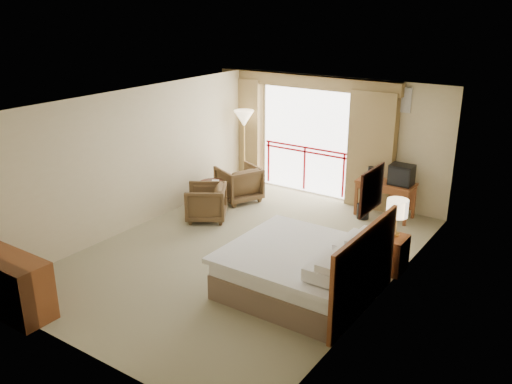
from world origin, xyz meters
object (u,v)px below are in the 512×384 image
Objects in this scene: floor_lamp at (244,121)px; table_lamp at (397,209)px; wastebasket at (363,211)px; dresser at (11,286)px; desk at (387,189)px; armchair_far at (239,200)px; side_table at (212,190)px; nightstand at (392,254)px; tv at (402,175)px; bed at (304,270)px; armchair_near at (206,219)px.

table_lamp is at bearing -24.95° from floor_lamp.
wastebasket is 6.67m from dresser.
floor_lamp reaches higher than desk.
floor_lamp is at bearing -127.19° from armchair_far.
armchair_far is 0.83m from side_table.
nightstand is 4.25m from armchair_far.
nightstand is 0.70× the size of armchair_far.
nightstand is at bearing -67.99° from desk.
wastebasket is (-0.61, -0.34, -0.80)m from tv.
bed is at bearing -121.57° from nightstand.
bed is 5.23m from floor_lamp.
floor_lamp reaches higher than dresser.
wastebasket is 0.54× the size of side_table.
dresser is (-2.67, -6.10, 0.28)m from wastebasket.
wastebasket is 3.50m from floor_lamp.
table_lamp is 2.25m from tv.
floor_lamp is at bearing -160.04° from tv.
armchair_near is (-2.62, -1.84, -0.16)m from wastebasket.
floor_lamp is (-3.64, 3.56, 1.20)m from bed.
bed is 3.69× the size of side_table.
floor_lamp is at bearing 99.17° from side_table.
armchair_near is (-3.23, -2.18, -0.95)m from tv.
bed is 3.30m from wastebasket.
nightstand is (0.85, 1.41, -0.07)m from bed.
table_lamp is (0.00, 0.05, 0.78)m from nightstand.
desk is at bearing 113.55° from nightstand.
tv is 7.25m from dresser.
desk is at bearing 1.70° from floor_lamp.
side_table is (-2.93, -1.25, 0.24)m from wastebasket.
armchair_far is at bearing 92.17° from dresser.
tv is 4.01m from armchair_near.
armchair_far reaches higher than wastebasket.
side_table is at bearing -136.49° from tv.
dresser is at bearing -132.76° from table_lamp.
wastebasket is 3.20m from side_table.
floor_lamp reaches higher than side_table.
tv is 3.93m from side_table.
side_table is at bearing 175.21° from armchair_near.
wastebasket is (-0.31, -0.40, -0.43)m from desk.
tv is at bearing 87.57° from bed.
bed reaches higher than dresser.
bed is 3.48× the size of table_lamp.
tv reaches higher than armchair_far.
table_lamp is 1.34× the size of tv.
armchair_near is at bearing 155.24° from bed.
tv is 1.45× the size of wastebasket.
desk is 2.53× the size of tv.
bed is 2.47× the size of armchair_far.
floor_lamp is (-4.50, 2.14, 1.27)m from nightstand.
dresser reaches higher than side_table.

